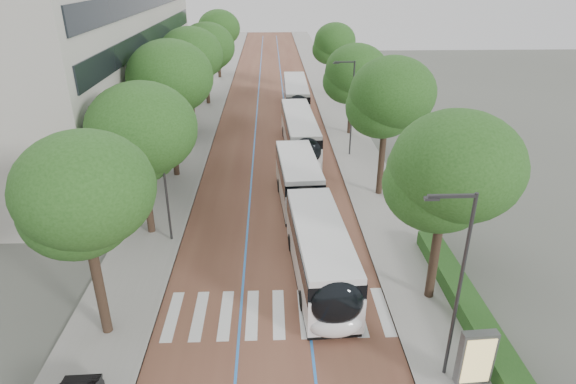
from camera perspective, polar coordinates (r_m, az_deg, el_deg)
name	(u,v)px	position (r m, az deg, el deg)	size (l,w,h in m)	color
ground	(275,328)	(22.80, -1.60, -15.83)	(160.00, 160.00, 0.00)	#51544C
road	(271,103)	(59.14, -2.05, 10.47)	(11.00, 140.00, 0.02)	brown
sidewalk_left	(209,103)	(59.60, -9.40, 10.32)	(4.00, 140.00, 0.12)	gray
sidewalk_right	(333,102)	(59.61, 5.30, 10.55)	(4.00, 140.00, 0.12)	gray
kerb_left	(224,103)	(59.39, -7.55, 10.38)	(0.20, 140.00, 0.14)	gray
kerb_right	(317,102)	(59.40, 3.45, 10.55)	(0.20, 140.00, 0.14)	gray
zebra_crossing	(279,313)	(23.55, -1.13, -14.18)	(10.55, 3.60, 0.01)	silver
lane_line_left	(258,103)	(59.16, -3.63, 10.45)	(0.12, 126.00, 0.01)	blue
lane_line_right	(284,103)	(59.16, -0.48, 10.50)	(0.12, 126.00, 0.01)	blue
office_building	(56,63)	(49.87, -25.80, 13.55)	(18.11, 40.00, 14.00)	#A6A39A
hedge	(473,314)	(24.24, 21.08, -13.37)	(1.20, 14.00, 0.80)	#1C4819
streetlight_near	(457,275)	(18.68, 19.37, -9.32)	(1.82, 0.20, 8.00)	#313134
streetlight_far	(350,101)	(41.05, 7.40, 10.63)	(1.82, 0.20, 8.00)	#313134
lamp_post_left	(165,178)	(28.11, -14.43, 1.65)	(0.14, 0.14, 8.00)	#313134
trees_left	(186,71)	(44.94, -12.00, 13.86)	(6.38, 60.69, 9.84)	black
trees_right	(368,88)	(39.25, 9.50, 12.02)	(5.83, 47.42, 9.27)	black
lead_bus	(309,218)	(28.16, 2.56, -3.13)	(3.63, 18.51, 3.20)	black
bus_queued_0	(300,134)	(42.54, 1.42, 6.86)	(2.94, 12.48, 3.20)	white
bus_queued_1	(296,97)	(55.54, 0.94, 11.23)	(2.66, 12.42, 3.20)	white
ad_panel	(475,361)	(20.32, 21.32, -18.12)	(1.36, 0.55, 2.79)	#59595B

